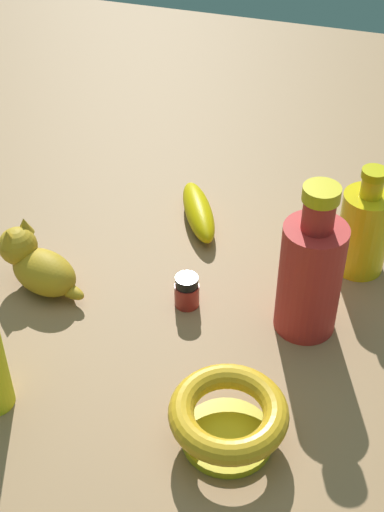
# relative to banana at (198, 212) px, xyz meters

# --- Properties ---
(ground) EXTENTS (2.00, 2.00, 0.00)m
(ground) POSITION_rel_banana_xyz_m (-0.18, -0.05, -0.02)
(ground) COLOR #936D47
(banana) EXTENTS (0.15, 0.11, 0.04)m
(banana) POSITION_rel_banana_xyz_m (0.00, 0.00, 0.00)
(banana) COLOR #C4AA06
(banana) RESTS_ON ground
(bottle_short) EXTENTS (0.07, 0.07, 0.16)m
(bottle_short) POSITION_rel_banana_xyz_m (-0.03, -0.25, 0.05)
(bottle_short) COLOR yellow
(bottle_short) RESTS_ON ground
(bottle_tall) EXTENTS (0.08, 0.08, 0.21)m
(bottle_tall) POSITION_rel_banana_xyz_m (-0.17, -0.20, 0.07)
(bottle_tall) COLOR red
(bottle_tall) RESTS_ON ground
(bowl) EXTENTS (0.13, 0.13, 0.06)m
(bowl) POSITION_rel_banana_xyz_m (-0.37, -0.15, 0.02)
(bowl) COLOR gold
(bowl) RESTS_ON ground
(cat_figurine) EXTENTS (0.09, 0.13, 0.09)m
(cat_figurine) POSITION_rel_banana_xyz_m (-0.21, 0.16, 0.02)
(cat_figurine) COLOR #B48A1E
(cat_figurine) RESTS_ON ground
(nail_polish_jar) EXTENTS (0.03, 0.03, 0.05)m
(nail_polish_jar) POSITION_rel_banana_xyz_m (-0.18, -0.04, 0.00)
(nail_polish_jar) COLOR maroon
(nail_polish_jar) RESTS_ON ground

